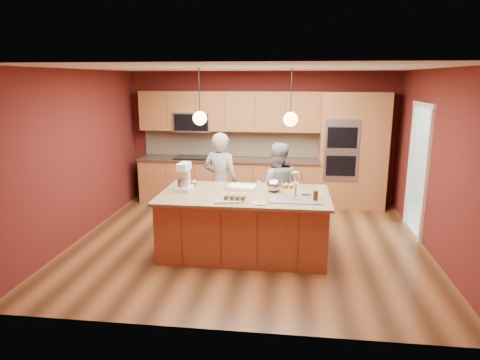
# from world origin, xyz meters

# --- Properties ---
(floor) EXTENTS (5.50, 5.50, 0.00)m
(floor) POSITION_xyz_m (0.00, 0.00, 0.00)
(floor) COLOR #402513
(floor) RESTS_ON ground
(ceiling) EXTENTS (5.50, 5.50, 0.00)m
(ceiling) POSITION_xyz_m (0.00, 0.00, 2.70)
(ceiling) COLOR silver
(ceiling) RESTS_ON ground
(wall_back) EXTENTS (5.50, 0.00, 5.50)m
(wall_back) POSITION_xyz_m (0.00, 2.50, 1.35)
(wall_back) COLOR #4F1614
(wall_back) RESTS_ON ground
(wall_front) EXTENTS (5.50, 0.00, 5.50)m
(wall_front) POSITION_xyz_m (0.00, -2.50, 1.35)
(wall_front) COLOR #4F1614
(wall_front) RESTS_ON ground
(wall_left) EXTENTS (0.00, 5.00, 5.00)m
(wall_left) POSITION_xyz_m (-2.75, 0.00, 1.35)
(wall_left) COLOR #4F1614
(wall_left) RESTS_ON ground
(wall_right) EXTENTS (0.00, 5.00, 5.00)m
(wall_right) POSITION_xyz_m (2.75, 0.00, 1.35)
(wall_right) COLOR #4F1614
(wall_right) RESTS_ON ground
(cabinet_run) EXTENTS (3.74, 0.64, 2.30)m
(cabinet_run) POSITION_xyz_m (-0.68, 2.25, 0.98)
(cabinet_run) COLOR brown
(cabinet_run) RESTS_ON floor
(oven_column) EXTENTS (1.30, 0.62, 2.30)m
(oven_column) POSITION_xyz_m (1.85, 2.19, 1.15)
(oven_column) COLOR brown
(oven_column) RESTS_ON floor
(doorway_trim) EXTENTS (0.08, 1.11, 2.20)m
(doorway_trim) POSITION_xyz_m (2.73, 0.80, 1.05)
(doorway_trim) COLOR silver
(doorway_trim) RESTS_ON wall_right
(pendant_left) EXTENTS (0.20, 0.20, 0.80)m
(pendant_left) POSITION_xyz_m (-0.66, -0.41, 2.00)
(pendant_left) COLOR black
(pendant_left) RESTS_ON ceiling
(pendant_right) EXTENTS (0.20, 0.20, 0.80)m
(pendant_right) POSITION_xyz_m (0.62, -0.41, 2.00)
(pendant_right) COLOR black
(pendant_right) RESTS_ON ceiling
(island) EXTENTS (2.47, 1.39, 1.29)m
(island) POSITION_xyz_m (-0.00, -0.41, 0.47)
(island) COLOR brown
(island) RESTS_ON floor
(person_left) EXTENTS (0.70, 0.54, 1.69)m
(person_left) POSITION_xyz_m (-0.53, 0.54, 0.84)
(person_left) COLOR black
(person_left) RESTS_ON floor
(person_right) EXTENTS (0.75, 0.59, 1.53)m
(person_right) POSITION_xyz_m (0.43, 0.54, 0.77)
(person_right) COLOR gray
(person_right) RESTS_ON floor
(stand_mixer) EXTENTS (0.24, 0.32, 0.42)m
(stand_mixer) POSITION_xyz_m (-0.94, -0.34, 1.09)
(stand_mixer) COLOR silver
(stand_mixer) RESTS_ON island
(sheet_cake) EXTENTS (0.50, 0.40, 0.05)m
(sheet_cake) POSITION_xyz_m (-0.09, -0.12, 0.93)
(sheet_cake) COLOR white
(sheet_cake) RESTS_ON island
(cooling_rack) EXTENTS (0.42, 0.33, 0.02)m
(cooling_rack) POSITION_xyz_m (-0.20, -0.82, 0.92)
(cooling_rack) COLOR #A9ABB0
(cooling_rack) RESTS_ON island
(mixing_bowl) EXTENTS (0.23, 0.23, 0.20)m
(mixing_bowl) POSITION_xyz_m (0.41, -0.24, 1.00)
(mixing_bowl) COLOR #B0B2B7
(mixing_bowl) RESTS_ON island
(plate) EXTENTS (0.17, 0.17, 0.01)m
(plate) POSITION_xyz_m (0.24, -0.91, 0.92)
(plate) COLOR silver
(plate) RESTS_ON island
(tumbler) EXTENTS (0.07, 0.07, 0.13)m
(tumbler) POSITION_xyz_m (0.99, -0.64, 0.98)
(tumbler) COLOR #3B250E
(tumbler) RESTS_ON island
(phone) EXTENTS (0.15, 0.09, 0.01)m
(phone) POSITION_xyz_m (0.88, -0.39, 0.92)
(phone) COLOR black
(phone) RESTS_ON island
(cupcakes_left) EXTENTS (0.17, 0.17, 0.08)m
(cupcakes_left) POSITION_xyz_m (-0.91, -0.02, 0.95)
(cupcakes_left) COLOR gold
(cupcakes_left) RESTS_ON island
(cupcakes_rack) EXTENTS (0.31, 0.16, 0.07)m
(cupcakes_rack) POSITION_xyz_m (-0.11, -0.77, 0.96)
(cupcakes_rack) COLOR gold
(cupcakes_rack) RESTS_ON island
(cupcakes_right) EXTENTS (0.22, 0.15, 0.07)m
(cupcakes_right) POSITION_xyz_m (0.58, 0.01, 0.94)
(cupcakes_right) COLOR gold
(cupcakes_right) RESTS_ON island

